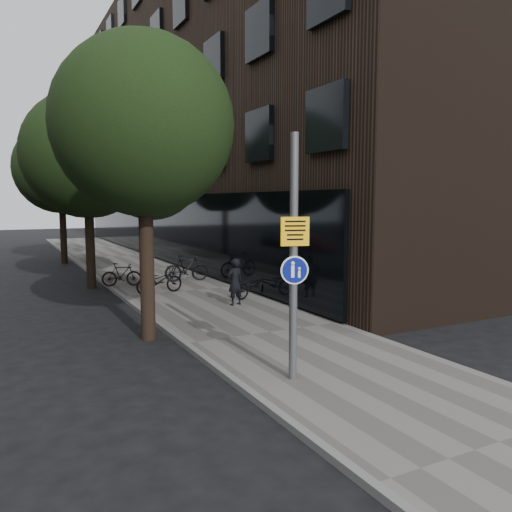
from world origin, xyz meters
TOP-DOWN VIEW (x-y plane):
  - ground at (0.00, 0.00)m, footprint 120.00×120.00m
  - sidewalk at (0.25, 10.00)m, footprint 4.50×60.00m
  - curb_edge at (-2.00, 10.00)m, footprint 0.15×60.00m
  - building_right_dark_brick at (8.50, 22.00)m, footprint 12.00×40.00m
  - street_tree_near at (-2.53, 4.64)m, footprint 4.40×4.40m
  - street_tree_mid at (-2.53, 13.14)m, footprint 5.00×5.00m
  - street_tree_far at (-2.53, 22.14)m, footprint 5.00×5.00m
  - signpost at (-1.01, 0.15)m, footprint 0.52×0.19m
  - pedestrian at (0.89, 6.77)m, footprint 0.61×0.46m
  - parked_bike_facade_near at (2.00, 7.62)m, footprint 1.79×1.02m
  - parked_bike_facade_far at (1.13, 12.13)m, footprint 1.90×0.77m
  - parked_bike_curb_near at (-0.71, 9.93)m, footprint 1.87×0.90m
  - parked_bike_curb_far at (-1.58, 12.12)m, footprint 1.60×0.86m

SIDE VIEW (x-z plane):
  - ground at x=0.00m, z-range 0.00..0.00m
  - sidewalk at x=0.25m, z-range 0.00..0.12m
  - curb_edge at x=-2.00m, z-range 0.00..0.13m
  - parked_bike_facade_near at x=2.00m, z-range 0.12..1.01m
  - parked_bike_curb_far at x=-1.58m, z-range 0.12..1.05m
  - parked_bike_curb_near at x=-0.71m, z-range 0.12..1.06m
  - parked_bike_facade_far at x=1.13m, z-range 0.12..1.23m
  - pedestrian at x=0.89m, z-range 0.12..1.64m
  - signpost at x=-1.01m, z-range 0.14..4.74m
  - street_tree_near at x=-2.53m, z-range 1.36..8.86m
  - street_tree_mid at x=-2.53m, z-range 1.21..9.01m
  - street_tree_far at x=-2.53m, z-range 1.21..9.01m
  - building_right_dark_brick at x=8.50m, z-range 0.00..18.00m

